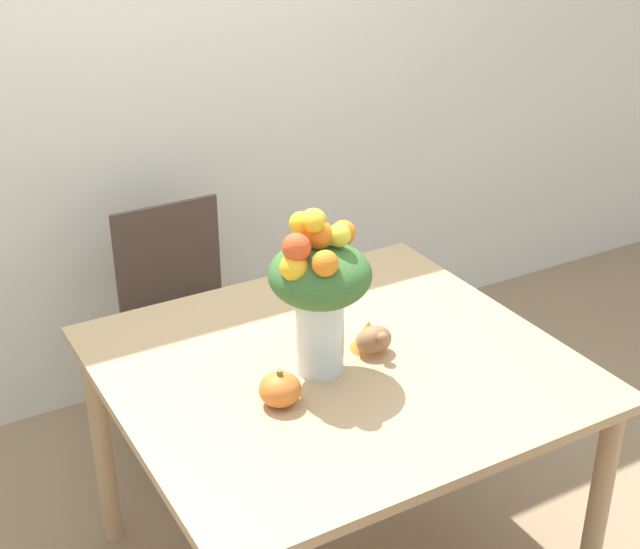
{
  "coord_description": "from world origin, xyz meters",
  "views": [
    {
      "loc": [
        -1.07,
        -1.78,
        2.06
      ],
      "look_at": [
        -0.06,
        -0.01,
        1.05
      ],
      "focal_mm": 50.0,
      "sensor_mm": 36.0,
      "label": 1
    }
  ],
  "objects_px": {
    "turkey_figurine": "(371,337)",
    "dining_chair_near_window": "(186,322)",
    "flower_vase": "(319,287)",
    "pumpkin": "(280,389)"
  },
  "relations": [
    {
      "from": "pumpkin",
      "to": "turkey_figurine",
      "type": "bearing_deg",
      "value": 17.35
    },
    {
      "from": "flower_vase",
      "to": "pumpkin",
      "type": "relative_size",
      "value": 4.36
    },
    {
      "from": "flower_vase",
      "to": "dining_chair_near_window",
      "type": "relative_size",
      "value": 0.53
    },
    {
      "from": "pumpkin",
      "to": "turkey_figurine",
      "type": "height_order",
      "value": "pumpkin"
    },
    {
      "from": "flower_vase",
      "to": "turkey_figurine",
      "type": "distance_m",
      "value": 0.27
    },
    {
      "from": "pumpkin",
      "to": "turkey_figurine",
      "type": "xyz_separation_m",
      "value": [
        0.34,
        0.11,
        -0.0
      ]
    },
    {
      "from": "flower_vase",
      "to": "dining_chair_near_window",
      "type": "distance_m",
      "value": 1.07
    },
    {
      "from": "flower_vase",
      "to": "turkey_figurine",
      "type": "relative_size",
      "value": 3.33
    },
    {
      "from": "turkey_figurine",
      "to": "dining_chair_near_window",
      "type": "distance_m",
      "value": 0.99
    },
    {
      "from": "pumpkin",
      "to": "turkey_figurine",
      "type": "relative_size",
      "value": 0.76
    }
  ]
}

